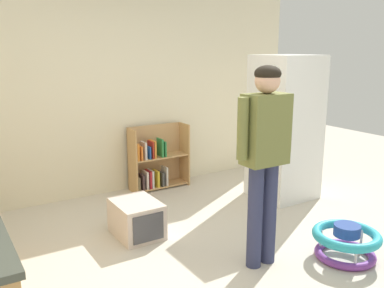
{
  "coord_description": "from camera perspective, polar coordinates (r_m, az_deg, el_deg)",
  "views": [
    {
      "loc": [
        -2.14,
        -2.75,
        1.88
      ],
      "look_at": [
        -0.13,
        0.49,
        0.99
      ],
      "focal_mm": 39.34,
      "sensor_mm": 36.0,
      "label": 1
    }
  ],
  "objects": [
    {
      "name": "pet_carrier",
      "position": [
        4.35,
        -7.53,
        -9.99
      ],
      "size": [
        0.42,
        0.55,
        0.36
      ],
      "color": "beige",
      "rests_on": "ground"
    },
    {
      "name": "refrigerator",
      "position": [
        5.36,
        12.46,
        2.18
      ],
      "size": [
        0.73,
        0.68,
        1.78
      ],
      "color": "white",
      "rests_on": "ground"
    },
    {
      "name": "ground_plane",
      "position": [
        3.96,
        5.49,
        -15.25
      ],
      "size": [
        12.0,
        12.0,
        0.0
      ],
      "primitive_type": "plane",
      "color": "beige",
      "rests_on": "ground"
    },
    {
      "name": "back_wall",
      "position": [
        5.54,
        -9.05,
        7.48
      ],
      "size": [
        5.2,
        0.06,
        2.7
      ],
      "primitive_type": "cube",
      "color": "beige",
      "rests_on": "ground"
    },
    {
      "name": "bookshelf",
      "position": [
        5.68,
        -5.05,
        -2.41
      ],
      "size": [
        0.8,
        0.28,
        0.85
      ],
      "color": "tan",
      "rests_on": "ground"
    },
    {
      "name": "baby_walker",
      "position": [
        4.13,
        20.15,
        -12.33
      ],
      "size": [
        0.6,
        0.6,
        0.32
      ],
      "color": "#7A3897",
      "rests_on": "ground"
    },
    {
      "name": "standing_person",
      "position": [
        3.55,
        9.83,
        -0.59
      ],
      "size": [
        0.57,
        0.22,
        1.73
      ],
      "color": "#2F3456",
      "rests_on": "ground"
    }
  ]
}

